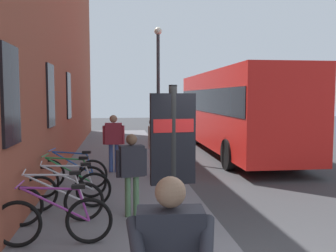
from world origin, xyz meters
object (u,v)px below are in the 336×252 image
Objects in this scene: bicycle_leaning_wall at (67,190)px; street_lamp at (158,80)px; bicycle_nearest_sign at (54,202)px; pedestrian_near_bus at (132,166)px; city_bus at (234,107)px; pedestrian_crossing_street at (114,137)px; bicycle_beside_lamp at (72,173)px; pedestrian_by_facade at (153,141)px; transit_info_sign at (173,152)px; bicycle_mid_rack at (68,181)px; bicycle_end_of_row at (54,220)px.

street_lamp is (5.97, -2.51, 2.46)m from bicycle_leaning_wall.
pedestrian_near_bus is (0.22, -1.38, 0.57)m from bicycle_nearest_sign.
bicycle_leaning_wall is 9.37m from city_bus.
bicycle_beside_lamp is at bearing 151.24° from pedestrian_crossing_street.
pedestrian_by_facade is at bearing -64.18° from bicycle_beside_lamp.
bicycle_beside_lamp is 5.19m from transit_info_sign.
bicycle_mid_rack is at bearing 43.63° from pedestrian_near_bus.
bicycle_leaning_wall is 0.73× the size of transit_info_sign.
bicycle_beside_lamp is (1.69, 0.11, -0.00)m from bicycle_leaning_wall.
city_bus is at bearing -46.95° from bicycle_beside_lamp.
transit_info_sign is at bearing -141.29° from bicycle_nearest_sign.
bicycle_leaning_wall and bicycle_beside_lamp have the same top height.
bicycle_mid_rack is 1.13× the size of pedestrian_near_bus.
pedestrian_near_bus is (-2.28, -1.37, 0.57)m from bicycle_beside_lamp.
bicycle_mid_rack is at bearing 137.09° from city_bus.
pedestrian_near_bus is 0.33× the size of street_lamp.
pedestrian_crossing_street is at bearing -28.76° from bicycle_beside_lamp.
bicycle_nearest_sign is at bearing 9.55° from bicycle_end_of_row.
street_lamp is at bearing -10.75° from pedestrian_near_bus.
bicycle_nearest_sign is at bearing 38.71° from transit_info_sign.
bicycle_mid_rack is (1.66, -0.01, 0.00)m from bicycle_nearest_sign.
pedestrian_near_bus is (1.19, -1.22, 0.57)m from bicycle_end_of_row.
pedestrian_by_facade reaches higher than bicycle_beside_lamp.
city_bus is at bearing -69.30° from street_lamp.
pedestrian_crossing_street is (0.81, 1.10, 0.03)m from pedestrian_by_facade.
transit_info_sign is at bearing -155.50° from bicycle_mid_rack.
bicycle_leaning_wall is 3.68m from pedestrian_crossing_street.
pedestrian_by_facade is (-4.51, 3.82, -0.79)m from city_bus.
pedestrian_crossing_street is at bearing -20.58° from bicycle_mid_rack.
street_lamp reaches higher than pedestrian_by_facade.
city_bus reaches higher than pedestrian_by_facade.
pedestrian_by_facade is at bearing -48.55° from bicycle_mid_rack.
bicycle_nearest_sign is 0.37× the size of street_lamp.
transit_info_sign is at bearing 158.00° from city_bus.
city_bus is 2.21× the size of street_lamp.
pedestrian_by_facade is at bearing -30.97° from bicycle_nearest_sign.
bicycle_beside_lamp is 5.59m from street_lamp.
street_lamp is at bearing -27.08° from bicycle_mid_rack.
transit_info_sign is (-3.89, -1.77, 1.21)m from bicycle_mid_rack.
bicycle_nearest_sign is 2.50m from bicycle_beside_lamp.
bicycle_end_of_row is at bearing 156.54° from pedestrian_by_facade.
street_lamp is (6.78, -2.63, 2.46)m from bicycle_nearest_sign.
bicycle_beside_lamp is 2.41m from pedestrian_by_facade.
pedestrian_by_facade reaches higher than bicycle_end_of_row.
transit_info_sign reaches higher than bicycle_end_of_row.
bicycle_beside_lamp is 0.17× the size of city_bus.
bicycle_nearest_sign is at bearing 158.81° from street_lamp.
pedestrian_crossing_street is (5.29, -0.85, 0.65)m from bicycle_end_of_row.
pedestrian_near_bus is at bearing -148.91° from bicycle_beside_lamp.
pedestrian_near_bus is (-0.59, -1.26, 0.57)m from bicycle_leaning_wall.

